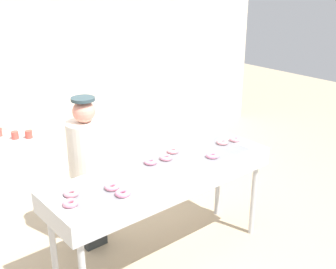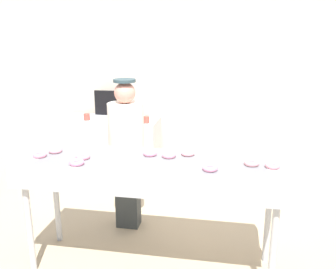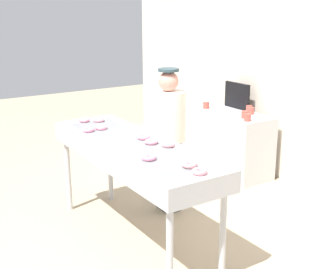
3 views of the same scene
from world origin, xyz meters
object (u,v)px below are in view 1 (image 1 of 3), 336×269
at_px(strawberry_donut_1, 173,151).
at_px(fryer_conveyor, 164,177).
at_px(worker_baker, 88,164).
at_px(strawberry_donut_9, 71,193).
at_px(strawberry_donut_5, 123,193).
at_px(strawberry_donut_6, 150,162).
at_px(strawberry_donut_4, 70,203).
at_px(strawberry_donut_2, 112,187).
at_px(strawberry_donut_8, 166,157).
at_px(strawberry_donut_0, 222,142).
at_px(paper_cup_4, 15,135).
at_px(paper_cup_2, 29,134).
at_px(strawberry_donut_3, 235,139).
at_px(strawberry_donut_7, 212,155).

bearing_deg(strawberry_donut_1, fryer_conveyor, -143.78).
bearing_deg(worker_baker, strawberry_donut_9, 61.17).
distance_m(strawberry_donut_5, strawberry_donut_6, 0.64).
xyz_separation_m(strawberry_donut_4, strawberry_donut_5, (0.40, -0.13, 0.00)).
height_order(strawberry_donut_2, strawberry_donut_5, same).
bearing_deg(strawberry_donut_2, strawberry_donut_1, 16.03).
relative_size(strawberry_donut_5, strawberry_donut_6, 1.00).
height_order(strawberry_donut_6, strawberry_donut_8, same).
height_order(strawberry_donut_0, strawberry_donut_9, same).
distance_m(fryer_conveyor, paper_cup_4, 2.10).
bearing_deg(strawberry_donut_8, worker_baker, 134.58).
bearing_deg(paper_cup_4, strawberry_donut_2, -88.91).
distance_m(strawberry_donut_8, paper_cup_2, 1.91).
relative_size(strawberry_donut_3, paper_cup_2, 1.33).
bearing_deg(strawberry_donut_7, paper_cup_4, 118.15).
distance_m(strawberry_donut_6, worker_baker, 0.66).
height_order(strawberry_donut_0, paper_cup_4, strawberry_donut_0).
bearing_deg(strawberry_donut_8, strawberry_donut_5, -156.28).
bearing_deg(paper_cup_4, paper_cup_2, -30.44).
bearing_deg(paper_cup_4, strawberry_donut_4, -99.75).
bearing_deg(strawberry_donut_0, strawberry_donut_1, 163.52).
relative_size(strawberry_donut_0, strawberry_donut_2, 1.00).
bearing_deg(strawberry_donut_5, strawberry_donut_3, 7.60).
distance_m(strawberry_donut_2, strawberry_donut_3, 1.59).
bearing_deg(strawberry_donut_6, strawberry_donut_7, -26.47).
height_order(strawberry_donut_0, paper_cup_2, strawberry_donut_0).
bearing_deg(strawberry_donut_0, paper_cup_2, 125.41).
bearing_deg(fryer_conveyor, strawberry_donut_6, 103.76).
xyz_separation_m(strawberry_donut_7, paper_cup_2, (-1.00, 2.05, -0.14)).
height_order(fryer_conveyor, worker_baker, worker_baker).
relative_size(strawberry_donut_1, strawberry_donut_9, 1.00).
distance_m(strawberry_donut_5, worker_baker, 0.89).
relative_size(strawberry_donut_5, worker_baker, 0.08).
bearing_deg(paper_cup_4, strawberry_donut_1, -62.82).
distance_m(fryer_conveyor, worker_baker, 0.79).
height_order(fryer_conveyor, strawberry_donut_7, strawberry_donut_7).
xyz_separation_m(worker_baker, paper_cup_4, (-0.22, 1.32, -0.03)).
distance_m(strawberry_donut_8, worker_baker, 0.78).
relative_size(strawberry_donut_3, paper_cup_4, 1.33).
distance_m(strawberry_donut_5, strawberry_donut_8, 0.78).
bearing_deg(fryer_conveyor, strawberry_donut_1, 36.22).
xyz_separation_m(strawberry_donut_1, strawberry_donut_5, (-0.87, -0.40, 0.00)).
xyz_separation_m(strawberry_donut_7, worker_baker, (-0.92, 0.80, -0.10)).
height_order(fryer_conveyor, paper_cup_2, fryer_conveyor).
bearing_deg(paper_cup_2, strawberry_donut_7, -63.91).
height_order(strawberry_donut_8, paper_cup_4, strawberry_donut_8).
distance_m(strawberry_donut_2, strawberry_donut_7, 1.10).
relative_size(fryer_conveyor, strawberry_donut_3, 18.43).
bearing_deg(fryer_conveyor, strawberry_donut_2, -176.22).
height_order(strawberry_donut_4, strawberry_donut_6, same).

